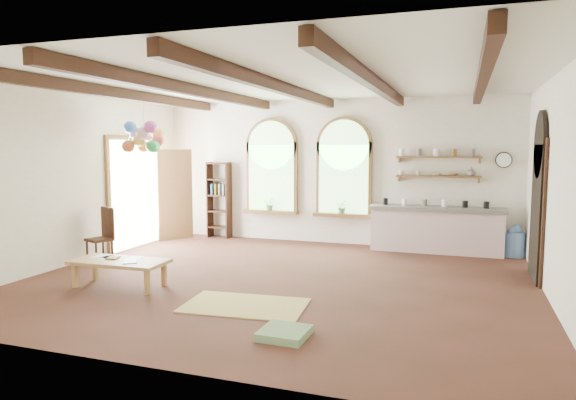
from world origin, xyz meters
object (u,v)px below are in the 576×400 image
at_px(kitchen_counter, 436,229).
at_px(balloon_cluster, 144,138).
at_px(coffee_table, 119,263).
at_px(side_chair, 101,246).

xyz_separation_m(kitchen_counter, balloon_cluster, (-5.31, -2.40, 1.86)).
bearing_deg(kitchen_counter, coffee_table, -136.11).
distance_m(kitchen_counter, side_chair, 6.65).
distance_m(kitchen_counter, coffee_table, 6.25).
height_order(kitchen_counter, coffee_table, kitchen_counter).
relative_size(kitchen_counter, side_chair, 2.62).
relative_size(coffee_table, side_chair, 1.47).
distance_m(coffee_table, balloon_cluster, 2.87).
relative_size(coffee_table, balloon_cluster, 1.31).
relative_size(side_chair, balloon_cluster, 0.89).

